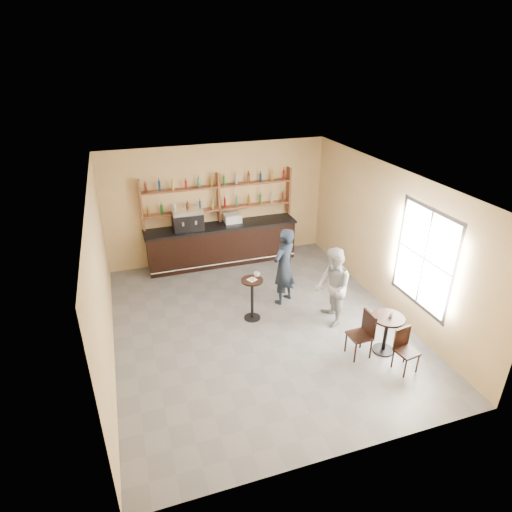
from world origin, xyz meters
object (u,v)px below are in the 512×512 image
object	(u,v)px
chair_west	(360,335)
man_main	(284,266)
pedestal_table	(252,299)
bar_counter	(222,244)
pastry_case	(233,219)
espresso_machine	(188,219)
cafe_table	(385,334)
patron_second	(333,287)
chair_south	(407,351)

from	to	relation	value
chair_west	man_main	bearing A→B (deg)	-165.65
pedestal_table	man_main	bearing A→B (deg)	26.56
bar_counter	pastry_case	size ratio (longest dim) A/B	8.91
chair_west	espresso_machine	bearing A→B (deg)	-154.69
pastry_case	chair_west	distance (m)	4.91
espresso_machine	cafe_table	distance (m)	5.68
pastry_case	patron_second	size ratio (longest dim) A/B	0.26
bar_counter	cafe_table	world-z (taller)	bar_counter
man_main	espresso_machine	bearing A→B (deg)	-86.15
pedestal_table	chair_south	size ratio (longest dim) A/B	1.15
cafe_table	patron_second	xyz separation A→B (m)	(-0.55, 1.22, 0.47)
pedestal_table	patron_second	world-z (taller)	patron_second
patron_second	pastry_case	bearing A→B (deg)	-152.03
pastry_case	patron_second	world-z (taller)	patron_second
bar_counter	pedestal_table	xyz separation A→B (m)	(-0.05, -2.87, -0.07)
man_main	chair_south	xyz separation A→B (m)	(1.26, -2.93, -0.50)
man_main	patron_second	size ratio (longest dim) A/B	1.06
man_main	chair_south	distance (m)	3.23
patron_second	chair_west	bearing A→B (deg)	9.47
espresso_machine	chair_west	bearing A→B (deg)	-63.04
espresso_machine	cafe_table	xyz separation A→B (m)	(2.95, -4.75, -0.99)
espresso_machine	man_main	distance (m)	3.01
chair_south	chair_west	bearing A→B (deg)	123.12
pastry_case	pedestal_table	world-z (taller)	pastry_case
cafe_table	chair_west	distance (m)	0.56
pastry_case	chair_south	bearing A→B (deg)	-79.95
pastry_case	chair_south	distance (m)	5.70
pastry_case	patron_second	bearing A→B (deg)	-79.85
pedestal_table	cafe_table	distance (m)	2.83
man_main	pastry_case	bearing A→B (deg)	-109.38
cafe_table	chair_west	world-z (taller)	chair_west
cafe_table	patron_second	world-z (taller)	patron_second
bar_counter	patron_second	xyz separation A→B (m)	(1.51, -3.53, 0.31)
man_main	patron_second	distance (m)	1.29
espresso_machine	man_main	bearing A→B (deg)	-54.31
espresso_machine	pedestal_table	xyz separation A→B (m)	(0.83, -2.87, -0.90)
bar_counter	chair_west	bearing A→B (deg)	-72.17
bar_counter	chair_west	distance (m)	4.94
chair_west	patron_second	distance (m)	1.24
chair_west	chair_south	bearing A→B (deg)	41.00
man_main	chair_west	world-z (taller)	man_main
chair_south	patron_second	world-z (taller)	patron_second
pastry_case	pedestal_table	size ratio (longest dim) A/B	0.47
patron_second	bar_counter	bearing A→B (deg)	-147.54
chair_south	bar_counter	bearing A→B (deg)	101.95
chair_west	chair_south	distance (m)	0.89
bar_counter	cafe_table	bearing A→B (deg)	-66.53
man_main	cafe_table	distance (m)	2.68
pedestal_table	chair_south	xyz separation A→B (m)	(2.16, -2.48, -0.06)
cafe_table	patron_second	bearing A→B (deg)	114.41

